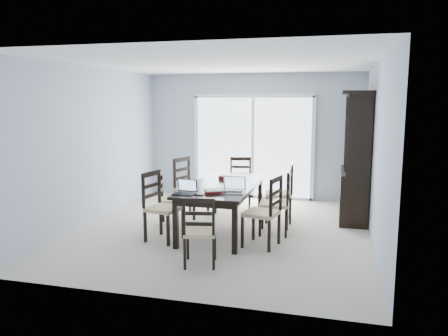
{
  "coord_description": "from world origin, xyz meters",
  "views": [
    {
      "loc": [
        1.69,
        -6.49,
        2.05
      ],
      "look_at": [
        0.01,
        0.0,
        1.01
      ],
      "focal_mm": 35.0,
      "sensor_mm": 36.0,
      "label": 1
    }
  ],
  "objects_px": {
    "chair_left_near": "(158,198)",
    "chair_left_far": "(187,180)",
    "cell_phone": "(199,195)",
    "hot_tub": "(222,166)",
    "dining_table": "(223,189)",
    "china_hutch": "(356,158)",
    "laptop_silver": "(233,189)",
    "chair_end_far": "(240,176)",
    "chair_right_mid": "(281,195)",
    "chair_end_near": "(200,224)",
    "laptop_dark": "(184,191)",
    "chair_right_near": "(268,204)",
    "chair_left_mid": "(167,192)",
    "game_box": "(228,178)",
    "chair_right_far": "(285,186)"
  },
  "relations": [
    {
      "from": "chair_left_near",
      "to": "chair_left_far",
      "type": "xyz_separation_m",
      "value": [
        -0.04,
        1.42,
        0.01
      ]
    },
    {
      "from": "cell_phone",
      "to": "hot_tub",
      "type": "xyz_separation_m",
      "value": [
        -0.84,
        4.47,
        -0.28
      ]
    },
    {
      "from": "chair_right_far",
      "to": "hot_tub",
      "type": "xyz_separation_m",
      "value": [
        -1.83,
        2.81,
        -0.14
      ]
    },
    {
      "from": "laptop_silver",
      "to": "chair_left_mid",
      "type": "bearing_deg",
      "value": 149.28
    },
    {
      "from": "dining_table",
      "to": "chair_right_mid",
      "type": "relative_size",
      "value": 1.91
    },
    {
      "from": "dining_table",
      "to": "game_box",
      "type": "xyz_separation_m",
      "value": [
        -0.0,
        0.34,
        0.11
      ]
    },
    {
      "from": "chair_right_near",
      "to": "laptop_silver",
      "type": "xyz_separation_m",
      "value": [
        -0.5,
        0.01,
        0.18
      ]
    },
    {
      "from": "dining_table",
      "to": "china_hutch",
      "type": "distance_m",
      "value": 2.41
    },
    {
      "from": "chair_left_far",
      "to": "dining_table",
      "type": "bearing_deg",
      "value": 68.18
    },
    {
      "from": "dining_table",
      "to": "chair_right_near",
      "type": "xyz_separation_m",
      "value": [
        0.8,
        -0.61,
        -0.05
      ]
    },
    {
      "from": "laptop_silver",
      "to": "cell_phone",
      "type": "bearing_deg",
      "value": -150.31
    },
    {
      "from": "chair_end_near",
      "to": "laptop_dark",
      "type": "relative_size",
      "value": 3.42
    },
    {
      "from": "hot_tub",
      "to": "game_box",
      "type": "bearing_deg",
      "value": -73.7
    },
    {
      "from": "china_hutch",
      "to": "chair_right_near",
      "type": "bearing_deg",
      "value": -123.26
    },
    {
      "from": "chair_end_far",
      "to": "game_box",
      "type": "height_order",
      "value": "chair_end_far"
    },
    {
      "from": "hot_tub",
      "to": "chair_end_far",
      "type": "bearing_deg",
      "value": -65.74
    },
    {
      "from": "chair_end_near",
      "to": "chair_end_far",
      "type": "xyz_separation_m",
      "value": [
        -0.2,
        3.25,
        0.03
      ]
    },
    {
      "from": "chair_left_far",
      "to": "game_box",
      "type": "relative_size",
      "value": 4.18
    },
    {
      "from": "dining_table",
      "to": "chair_right_mid",
      "type": "height_order",
      "value": "chair_right_mid"
    },
    {
      "from": "china_hutch",
      "to": "chair_end_far",
      "type": "distance_m",
      "value": 2.22
    },
    {
      "from": "laptop_dark",
      "to": "chair_end_far",
      "type": "bearing_deg",
      "value": 88.11
    },
    {
      "from": "hot_tub",
      "to": "chair_left_far",
      "type": "bearing_deg",
      "value": -88.03
    },
    {
      "from": "chair_left_near",
      "to": "chair_left_mid",
      "type": "bearing_deg",
      "value": -155.69
    },
    {
      "from": "chair_left_far",
      "to": "laptop_dark",
      "type": "relative_size",
      "value": 3.97
    },
    {
      "from": "chair_left_mid",
      "to": "chair_right_mid",
      "type": "xyz_separation_m",
      "value": [
        1.87,
        -0.02,
        0.06
      ]
    },
    {
      "from": "dining_table",
      "to": "chair_left_mid",
      "type": "relative_size",
      "value": 2.12
    },
    {
      "from": "chair_end_near",
      "to": "game_box",
      "type": "bearing_deg",
      "value": 80.2
    },
    {
      "from": "china_hutch",
      "to": "chair_left_mid",
      "type": "xyz_separation_m",
      "value": [
        -3.0,
        -1.18,
        -0.52
      ]
    },
    {
      "from": "china_hutch",
      "to": "chair_right_far",
      "type": "relative_size",
      "value": 1.9
    },
    {
      "from": "chair_left_near",
      "to": "chair_right_near",
      "type": "xyz_separation_m",
      "value": [
        1.62,
        0.06,
        -0.0
      ]
    },
    {
      "from": "chair_right_mid",
      "to": "cell_phone",
      "type": "xyz_separation_m",
      "value": [
        -1.02,
        -0.92,
        0.15
      ]
    },
    {
      "from": "chair_right_far",
      "to": "cell_phone",
      "type": "bearing_deg",
      "value": 142.34
    },
    {
      "from": "china_hutch",
      "to": "chair_right_mid",
      "type": "distance_m",
      "value": 1.71
    },
    {
      "from": "chair_right_mid",
      "to": "laptop_dark",
      "type": "bearing_deg",
      "value": 122.65
    },
    {
      "from": "chair_left_near",
      "to": "laptop_silver",
      "type": "distance_m",
      "value": 1.13
    },
    {
      "from": "dining_table",
      "to": "chair_left_near",
      "type": "relative_size",
      "value": 1.87
    },
    {
      "from": "chair_left_near",
      "to": "cell_phone",
      "type": "height_order",
      "value": "chair_left_near"
    },
    {
      "from": "chair_end_far",
      "to": "hot_tub",
      "type": "relative_size",
      "value": 0.54
    },
    {
      "from": "laptop_dark",
      "to": "dining_table",
      "type": "bearing_deg",
      "value": 72.12
    },
    {
      "from": "chair_right_mid",
      "to": "chair_end_near",
      "type": "bearing_deg",
      "value": 150.28
    },
    {
      "from": "china_hutch",
      "to": "laptop_silver",
      "type": "relative_size",
      "value": 6.53
    },
    {
      "from": "dining_table",
      "to": "hot_tub",
      "type": "xyz_separation_m",
      "value": [
        -0.96,
        3.6,
        -0.2
      ]
    },
    {
      "from": "laptop_silver",
      "to": "cell_phone",
      "type": "distance_m",
      "value": 0.5
    },
    {
      "from": "chair_right_mid",
      "to": "chair_left_near",
      "type": "bearing_deg",
      "value": 109.14
    },
    {
      "from": "chair_left_near",
      "to": "chair_end_near",
      "type": "bearing_deg",
      "value": 57.86
    },
    {
      "from": "chair_end_far",
      "to": "laptop_silver",
      "type": "height_order",
      "value": "chair_end_far"
    },
    {
      "from": "chair_end_far",
      "to": "hot_tub",
      "type": "xyz_separation_m",
      "value": [
        -0.86,
        1.92,
        -0.1
      ]
    },
    {
      "from": "dining_table",
      "to": "chair_left_mid",
      "type": "height_order",
      "value": "chair_left_mid"
    },
    {
      "from": "chair_end_near",
      "to": "laptop_dark",
      "type": "xyz_separation_m",
      "value": [
        -0.45,
        0.71,
        0.25
      ]
    },
    {
      "from": "chair_end_far",
      "to": "laptop_dark",
      "type": "distance_m",
      "value": 2.56
    }
  ]
}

